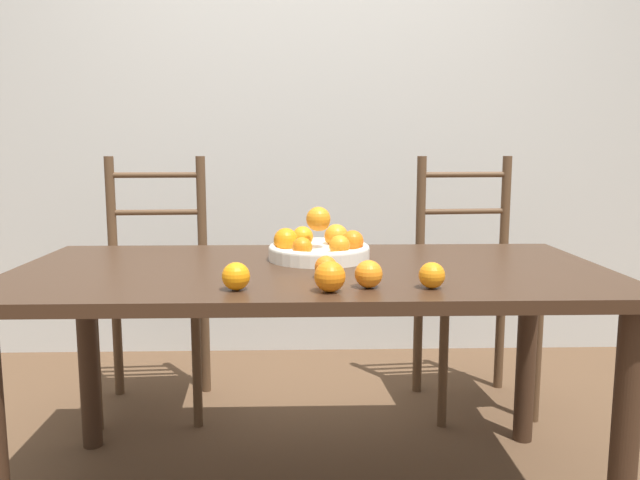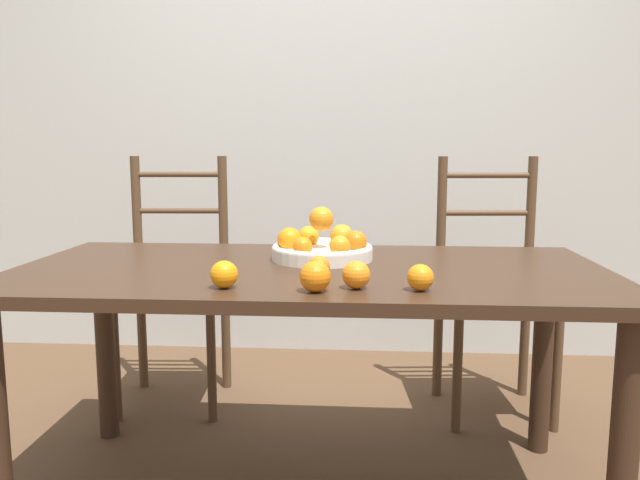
% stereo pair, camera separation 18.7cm
% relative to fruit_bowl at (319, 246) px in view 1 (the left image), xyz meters
% --- Properties ---
extents(wall_back, '(8.00, 0.06, 2.60)m').
position_rel_fruit_bowl_xyz_m(wall_back, '(-0.03, 1.32, 0.53)').
color(wall_back, beige).
rests_on(wall_back, ground_plane).
extents(dining_table, '(1.75, 0.86, 0.73)m').
position_rel_fruit_bowl_xyz_m(dining_table, '(-0.03, -0.13, -0.14)').
color(dining_table, '#382316').
rests_on(dining_table, ground_plane).
extents(fruit_bowl, '(0.32, 0.32, 0.17)m').
position_rel_fruit_bowl_xyz_m(fruit_bowl, '(0.00, 0.00, 0.00)').
color(fruit_bowl, silver).
rests_on(fruit_bowl, dining_table).
extents(orange_loose_0, '(0.08, 0.08, 0.08)m').
position_rel_fruit_bowl_xyz_m(orange_loose_0, '(0.01, -0.46, -0.01)').
color(orange_loose_0, orange).
rests_on(orange_loose_0, dining_table).
extents(orange_loose_1, '(0.06, 0.06, 0.06)m').
position_rel_fruit_bowl_xyz_m(orange_loose_1, '(0.01, -0.29, -0.01)').
color(orange_loose_1, orange).
rests_on(orange_loose_1, dining_table).
extents(orange_loose_2, '(0.07, 0.07, 0.07)m').
position_rel_fruit_bowl_xyz_m(orange_loose_2, '(-0.22, -0.43, -0.01)').
color(orange_loose_2, orange).
rests_on(orange_loose_2, dining_table).
extents(orange_loose_3, '(0.07, 0.07, 0.07)m').
position_rel_fruit_bowl_xyz_m(orange_loose_3, '(0.27, -0.42, -0.01)').
color(orange_loose_3, orange).
rests_on(orange_loose_3, dining_table).
extents(orange_loose_4, '(0.07, 0.07, 0.07)m').
position_rel_fruit_bowl_xyz_m(orange_loose_4, '(0.11, -0.41, -0.01)').
color(orange_loose_4, orange).
rests_on(orange_loose_4, dining_table).
extents(chair_left, '(0.44, 0.43, 1.05)m').
position_rel_fruit_bowl_xyz_m(chair_left, '(-0.67, 0.59, -0.28)').
color(chair_left, '#513823').
rests_on(chair_left, ground_plane).
extents(chair_right, '(0.45, 0.44, 1.05)m').
position_rel_fruit_bowl_xyz_m(chair_right, '(0.66, 0.59, -0.28)').
color(chair_right, '#513823').
rests_on(chair_right, ground_plane).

